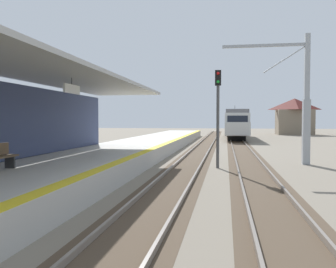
{
  "coord_description": "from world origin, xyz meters",
  "views": [
    {
      "loc": [
        3.96,
        -0.74,
        2.56
      ],
      "look_at": [
        2.07,
        10.85,
        2.1
      ],
      "focal_mm": 37.85,
      "sensor_mm": 36.0,
      "label": 1
    }
  ],
  "objects_px": {
    "rail_signal_post": "(218,108)",
    "catenary_pylon_far_side": "(301,102)",
    "approaching_train": "(235,123)",
    "distant_trackside_house": "(294,116)"
  },
  "relations": [
    {
      "from": "approaching_train",
      "to": "catenary_pylon_far_side",
      "type": "relative_size",
      "value": 2.61
    },
    {
      "from": "approaching_train",
      "to": "distant_trackside_house",
      "type": "distance_m",
      "value": 18.68
    },
    {
      "from": "approaching_train",
      "to": "distant_trackside_house",
      "type": "height_order",
      "value": "distant_trackside_house"
    },
    {
      "from": "rail_signal_post",
      "to": "catenary_pylon_far_side",
      "type": "distance_m",
      "value": 5.27
    },
    {
      "from": "rail_signal_post",
      "to": "catenary_pylon_far_side",
      "type": "bearing_deg",
      "value": 26.84
    },
    {
      "from": "catenary_pylon_far_side",
      "to": "distant_trackside_house",
      "type": "xyz_separation_m",
      "value": [
        7.72,
        44.09,
        -0.27
      ]
    },
    {
      "from": "approaching_train",
      "to": "rail_signal_post",
      "type": "relative_size",
      "value": 3.77
    },
    {
      "from": "catenary_pylon_far_side",
      "to": "distant_trackside_house",
      "type": "height_order",
      "value": "catenary_pylon_far_side"
    },
    {
      "from": "catenary_pylon_far_side",
      "to": "distant_trackside_house",
      "type": "bearing_deg",
      "value": 80.07
    },
    {
      "from": "approaching_train",
      "to": "distant_trackside_house",
      "type": "relative_size",
      "value": 2.97
    }
  ]
}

